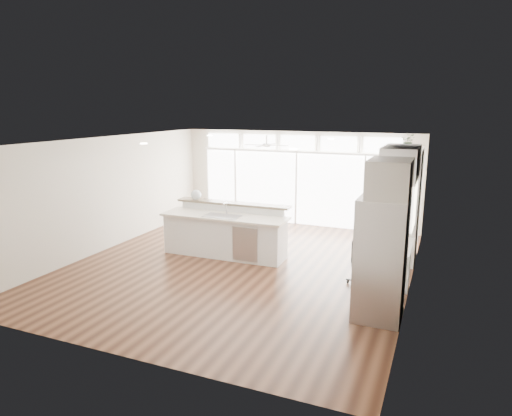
% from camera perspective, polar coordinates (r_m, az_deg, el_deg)
% --- Properties ---
extents(floor, '(7.00, 8.00, 0.02)m').
position_cam_1_polar(floor, '(10.02, -1.95, -7.24)').
color(floor, '#3C1F12').
rests_on(floor, ground).
extents(ceiling, '(7.00, 8.00, 0.02)m').
position_cam_1_polar(ceiling, '(9.45, -2.07, 8.40)').
color(ceiling, silver).
rests_on(ceiling, wall_back).
extents(wall_back, '(7.00, 0.04, 2.70)m').
position_cam_1_polar(wall_back, '(13.33, 5.19, 3.73)').
color(wall_back, beige).
rests_on(wall_back, floor).
extents(wall_front, '(7.00, 0.04, 2.70)m').
position_cam_1_polar(wall_front, '(6.37, -17.29, -6.67)').
color(wall_front, beige).
rests_on(wall_front, floor).
extents(wall_left, '(0.04, 8.00, 2.70)m').
position_cam_1_polar(wall_left, '(11.53, -18.03, 1.78)').
color(wall_left, beige).
rests_on(wall_left, floor).
extents(wall_right, '(0.04, 8.00, 2.70)m').
position_cam_1_polar(wall_right, '(8.81, 19.16, -1.49)').
color(wall_right, beige).
rests_on(wall_right, floor).
extents(glass_wall, '(5.80, 0.06, 2.08)m').
position_cam_1_polar(glass_wall, '(13.32, 5.09, 2.42)').
color(glass_wall, white).
rests_on(glass_wall, wall_back).
extents(transom_row, '(5.90, 0.06, 0.40)m').
position_cam_1_polar(transom_row, '(13.15, 5.20, 8.13)').
color(transom_row, white).
rests_on(transom_row, wall_back).
extents(desk_window, '(0.04, 0.85, 0.85)m').
position_cam_1_polar(desk_window, '(9.07, 19.13, 0.18)').
color(desk_window, white).
rests_on(desk_window, wall_right).
extents(ceiling_fan, '(1.16, 1.16, 0.32)m').
position_cam_1_polar(ceiling_fan, '(12.24, 1.33, 8.32)').
color(ceiling_fan, white).
rests_on(ceiling_fan, ceiling).
extents(recessed_lights, '(3.40, 3.00, 0.02)m').
position_cam_1_polar(recessed_lights, '(9.64, -1.57, 8.37)').
color(recessed_lights, white).
rests_on(recessed_lights, ceiling).
extents(oven_cabinet, '(0.64, 1.20, 2.50)m').
position_cam_1_polar(oven_cabinet, '(10.61, 18.01, 0.33)').
color(oven_cabinet, white).
rests_on(oven_cabinet, floor).
extents(desk_nook, '(0.72, 1.30, 0.76)m').
position_cam_1_polar(desk_nook, '(9.40, 16.60, -6.63)').
color(desk_nook, white).
rests_on(desk_nook, floor).
extents(upper_cabinets, '(0.64, 1.30, 0.64)m').
position_cam_1_polar(upper_cabinets, '(8.96, 17.64, 5.34)').
color(upper_cabinets, white).
rests_on(upper_cabinets, wall_right).
extents(refrigerator, '(0.76, 0.90, 2.00)m').
position_cam_1_polar(refrigerator, '(7.64, 15.34, -6.08)').
color(refrigerator, '#AEADB2').
rests_on(refrigerator, floor).
extents(fridge_cabinet, '(0.64, 0.90, 0.60)m').
position_cam_1_polar(fridge_cabinet, '(7.34, 16.39, 3.55)').
color(fridge_cabinet, white).
rests_on(fridge_cabinet, wall_right).
extents(framed_photos, '(0.06, 0.22, 0.80)m').
position_cam_1_polar(framed_photos, '(9.70, 19.32, 0.04)').
color(framed_photos, black).
rests_on(framed_photos, wall_right).
extents(kitchen_island, '(2.96, 1.16, 1.17)m').
position_cam_1_polar(kitchen_island, '(10.53, -3.94, -2.88)').
color(kitchen_island, white).
rests_on(kitchen_island, floor).
extents(rug, '(0.93, 0.73, 0.01)m').
position_cam_1_polar(rug, '(9.96, 15.11, -7.72)').
color(rug, '#311B0F').
rests_on(rug, floor).
extents(office_chair, '(0.50, 0.47, 0.91)m').
position_cam_1_polar(office_chair, '(9.06, 13.41, -6.66)').
color(office_chair, black).
rests_on(office_chair, floor).
extents(fishbowl, '(0.27, 0.27, 0.25)m').
position_cam_1_polar(fishbowl, '(11.15, -7.52, 1.65)').
color(fishbowl, silver).
rests_on(fishbowl, kitchen_island).
extents(monitor, '(0.12, 0.48, 0.40)m').
position_cam_1_polar(monitor, '(9.23, 16.33, -3.20)').
color(monitor, black).
rests_on(monitor, desk_nook).
extents(keyboard, '(0.13, 0.34, 0.02)m').
position_cam_1_polar(keyboard, '(9.30, 15.22, -4.22)').
color(keyboard, silver).
rests_on(keyboard, desk_nook).
extents(potted_plant, '(0.31, 0.34, 0.24)m').
position_cam_1_polar(potted_plant, '(10.42, 18.52, 7.73)').
color(potted_plant, '#2D5D28').
rests_on(potted_plant, oven_cabinet).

